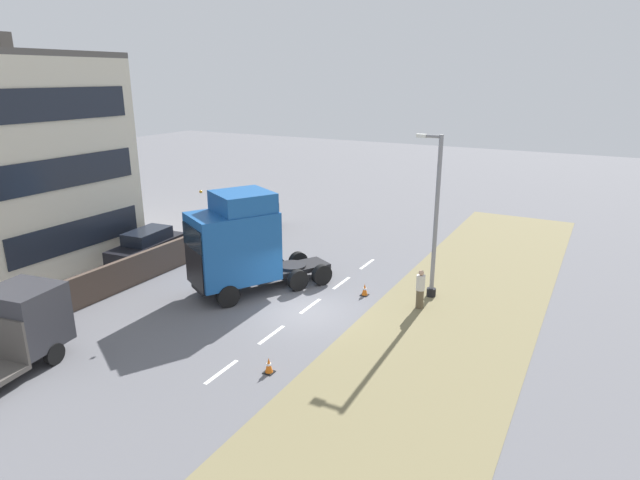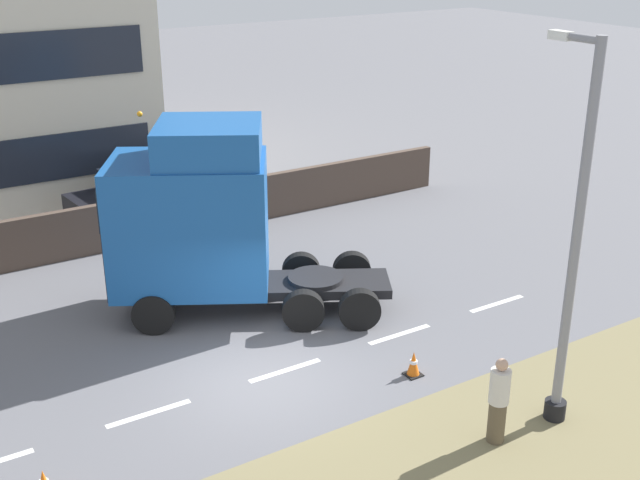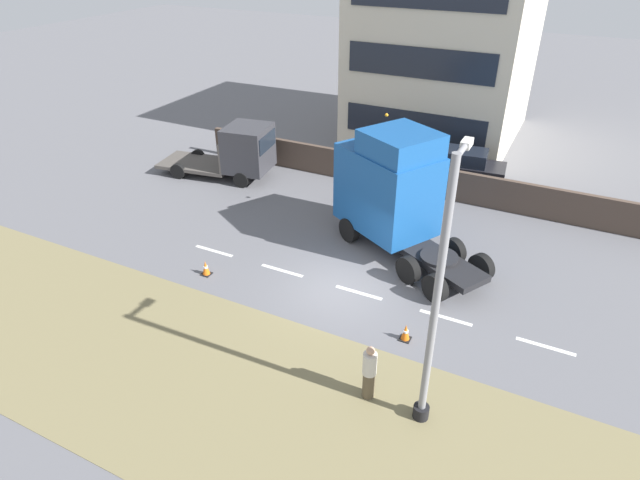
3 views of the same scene
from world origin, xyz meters
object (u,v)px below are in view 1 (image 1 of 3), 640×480
at_px(pedestrian, 420,290).
at_px(traffic_cone_trailing, 269,365).
at_px(lorry_cab, 238,244).
at_px(flatbed_truck, 16,327).
at_px(lamp_post, 434,227).
at_px(traffic_cone_lead, 365,290).
at_px(parked_car, 147,247).

xyz_separation_m(pedestrian, traffic_cone_trailing, (2.91, 7.80, -0.61)).
bearing_deg(lorry_cab, flatbed_truck, 101.78).
xyz_separation_m(lamp_post, traffic_cone_lead, (2.77, 1.39, -3.12)).
height_order(pedestrian, traffic_cone_trailing, pedestrian).
relative_size(lorry_cab, lamp_post, 0.93).
xyz_separation_m(lorry_cab, lamp_post, (-8.14, -3.97, 0.93)).
distance_m(pedestrian, traffic_cone_trailing, 8.34).
distance_m(flatbed_truck, traffic_cone_trailing, 9.07).
relative_size(lorry_cab, traffic_cone_lead, 12.09).
distance_m(lorry_cab, traffic_cone_lead, 6.35).
relative_size(traffic_cone_lead, traffic_cone_trailing, 1.00).
relative_size(flatbed_truck, traffic_cone_lead, 10.87).
height_order(flatbed_truck, traffic_cone_lead, flatbed_truck).
height_order(flatbed_truck, traffic_cone_trailing, flatbed_truck).
bearing_deg(traffic_cone_lead, lamp_post, -153.30).
height_order(parked_car, lamp_post, lamp_post).
bearing_deg(lamp_post, traffic_cone_lead, 26.70).
height_order(lorry_cab, parked_car, lorry_cab).
bearing_deg(flatbed_truck, parked_car, 103.19).
bearing_deg(lamp_post, pedestrian, 89.59).
bearing_deg(traffic_cone_trailing, lamp_post, -107.33).
bearing_deg(pedestrian, traffic_cone_lead, -3.37).
height_order(parked_car, traffic_cone_lead, parked_car).
bearing_deg(traffic_cone_trailing, lorry_cab, -45.87).
relative_size(flatbed_truck, parked_car, 1.28).
height_order(lorry_cab, flatbed_truck, lorry_cab).
bearing_deg(parked_car, flatbed_truck, 106.15).
distance_m(flatbed_truck, traffic_cone_lead, 14.44).
bearing_deg(traffic_cone_trailing, pedestrian, -110.45).
distance_m(lorry_cab, flatbed_truck, 9.69).
bearing_deg(traffic_cone_trailing, parked_car, -27.45).
height_order(flatbed_truck, lamp_post, lamp_post).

